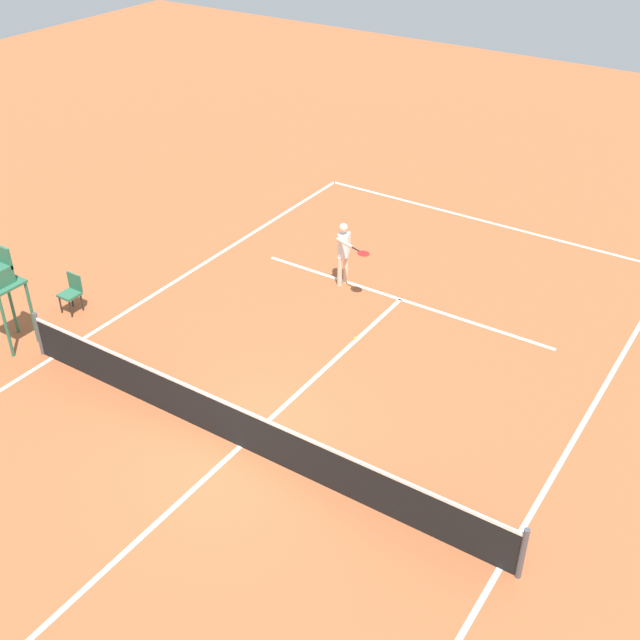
{
  "coord_description": "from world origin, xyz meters",
  "views": [
    {
      "loc": [
        -7.54,
        8.73,
        10.32
      ],
      "look_at": [
        0.48,
        -3.52,
        0.8
      ],
      "focal_mm": 44.6,
      "sensor_mm": 36.0,
      "label": 1
    }
  ],
  "objects": [
    {
      "name": "courtside_chair_mid",
      "position": [
        6.39,
        -1.65,
        0.53
      ],
      "size": [
        0.44,
        0.46,
        0.95
      ],
      "color": "#262626",
      "rests_on": "ground"
    },
    {
      "name": "tennis_net",
      "position": [
        0.0,
        0.0,
        0.5
      ],
      "size": [
        11.28,
        0.1,
        1.07
      ],
      "color": "#4C4C51",
      "rests_on": "ground"
    },
    {
      "name": "player_serving",
      "position": [
        1.57,
        -6.27,
        1.02
      ],
      "size": [
        1.2,
        0.88,
        1.71
      ],
      "rotation": [
        0.0,
        0.0,
        1.25
      ],
      "color": "beige",
      "rests_on": "ground"
    },
    {
      "name": "tennis_ball",
      "position": [
        0.03,
        -4.31,
        0.03
      ],
      "size": [
        0.07,
        0.07,
        0.07
      ],
      "primitive_type": "sphere",
      "color": "#CCE033",
      "rests_on": "ground"
    },
    {
      "name": "ground_plane",
      "position": [
        0.0,
        0.0,
        0.0
      ],
      "size": [
        60.0,
        60.0,
        0.0
      ],
      "primitive_type": "plane",
      "color": "#AD5933"
    },
    {
      "name": "court_lines",
      "position": [
        0.0,
        0.0,
        0.0
      ],
      "size": [
        10.68,
        23.49,
        0.01
      ],
      "color": "white",
      "rests_on": "ground"
    },
    {
      "name": "umpire_chair",
      "position": [
        6.43,
        0.06,
        1.61
      ],
      "size": [
        0.8,
        0.8,
        2.41
      ],
      "color": "#2D6B4C",
      "rests_on": "ground"
    }
  ]
}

